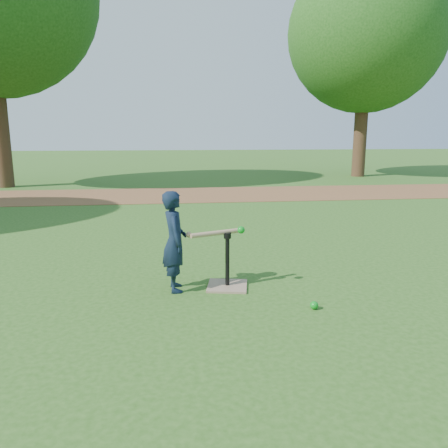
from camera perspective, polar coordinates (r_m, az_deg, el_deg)
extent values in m
plane|color=#285116|center=(4.84, 3.74, -8.42)|extent=(80.00, 80.00, 0.00)
cube|color=brown|center=(12.11, -2.91, 3.88)|extent=(24.00, 3.00, 0.01)
imported|color=black|center=(4.67, -6.49, -2.26)|extent=(0.30, 0.42, 1.08)
sphere|color=#0C8B1A|center=(4.37, 11.70, -10.35)|extent=(0.08, 0.08, 0.08)
cube|color=#92775D|center=(4.88, 0.44, -8.08)|extent=(0.50, 0.50, 0.02)
cylinder|color=black|center=(4.79, 0.44, -4.83)|extent=(0.05, 0.05, 0.55)
cylinder|color=black|center=(4.72, 0.45, -1.51)|extent=(0.08, 0.08, 0.06)
cylinder|color=tan|center=(4.68, -0.98, -1.19)|extent=(0.58, 0.26, 0.05)
sphere|color=tan|center=(4.62, -4.63, -1.40)|extent=(0.06, 0.06, 0.06)
sphere|color=#0C8B1A|center=(4.67, 2.25, -0.77)|extent=(0.08, 0.08, 0.08)
cylinder|color=#382316|center=(15.35, -27.20, 11.38)|extent=(0.50, 0.50, 3.80)
cylinder|color=#382316|center=(18.03, 17.38, 11.40)|extent=(0.50, 0.50, 3.42)
sphere|color=#285B19|center=(18.40, 18.12, 22.64)|extent=(5.80, 5.80, 5.80)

